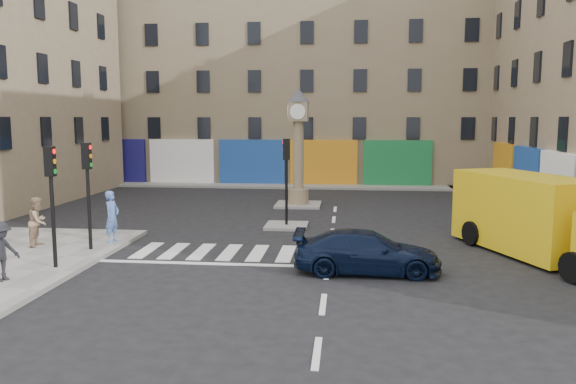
% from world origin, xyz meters
% --- Properties ---
extents(ground, '(120.00, 120.00, 0.00)m').
position_xyz_m(ground, '(0.00, 0.00, 0.00)').
color(ground, black).
rests_on(ground, ground).
extents(sidewalk_right, '(2.60, 30.00, 0.15)m').
position_xyz_m(sidewalk_right, '(8.70, 10.00, 0.07)').
color(sidewalk_right, gray).
rests_on(sidewalk_right, ground).
extents(sidewalk_far, '(32.00, 2.40, 0.15)m').
position_xyz_m(sidewalk_far, '(-4.00, 22.20, 0.07)').
color(sidewalk_far, gray).
rests_on(sidewalk_far, ground).
extents(island_near, '(1.80, 1.80, 0.12)m').
position_xyz_m(island_near, '(-2.00, 8.00, 0.06)').
color(island_near, gray).
rests_on(island_near, ground).
extents(island_far, '(2.40, 2.40, 0.12)m').
position_xyz_m(island_far, '(-2.00, 14.00, 0.06)').
color(island_far, gray).
rests_on(island_far, ground).
extents(building_far, '(32.00, 10.00, 17.00)m').
position_xyz_m(building_far, '(-4.00, 28.00, 8.50)').
color(building_far, '#7E6F54').
rests_on(building_far, ground).
extents(traffic_light_left_near, '(0.28, 0.22, 3.70)m').
position_xyz_m(traffic_light_left_near, '(-8.30, 0.20, 2.62)').
color(traffic_light_left_near, black).
rests_on(traffic_light_left_near, sidewalk_left).
extents(traffic_light_left_far, '(0.28, 0.22, 3.70)m').
position_xyz_m(traffic_light_left_far, '(-8.30, 2.60, 2.62)').
color(traffic_light_left_far, black).
rests_on(traffic_light_left_far, sidewalk_left).
extents(traffic_light_island, '(0.28, 0.22, 3.70)m').
position_xyz_m(traffic_light_island, '(-2.00, 8.00, 2.59)').
color(traffic_light_island, black).
rests_on(traffic_light_island, island_near).
extents(clock_pillar, '(1.20, 1.20, 6.10)m').
position_xyz_m(clock_pillar, '(-2.00, 14.00, 3.55)').
color(clock_pillar, '#8E7E5D').
rests_on(clock_pillar, island_far).
extents(navy_sedan, '(4.44, 1.82, 1.29)m').
position_xyz_m(navy_sedan, '(1.20, 1.10, 0.64)').
color(navy_sedan, black).
rests_on(navy_sedan, ground).
extents(yellow_van, '(4.80, 7.78, 2.72)m').
position_xyz_m(yellow_van, '(7.03, 3.67, 1.35)').
color(yellow_van, gold).
rests_on(yellow_van, ground).
extents(pedestrian_blue, '(0.55, 0.75, 1.90)m').
position_xyz_m(pedestrian_blue, '(-8.00, 3.78, 1.10)').
color(pedestrian_blue, '#4F70B5').
rests_on(pedestrian_blue, sidewalk_left).
extents(pedestrian_tan, '(0.72, 0.90, 1.76)m').
position_xyz_m(pedestrian_tan, '(-10.37, 2.92, 1.03)').
color(pedestrian_tan, '#9D7D61').
rests_on(pedestrian_tan, sidewalk_left).
extents(pedestrian_dark, '(0.97, 1.24, 1.68)m').
position_xyz_m(pedestrian_dark, '(-9.03, -1.34, 0.99)').
color(pedestrian_dark, black).
rests_on(pedestrian_dark, sidewalk_left).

